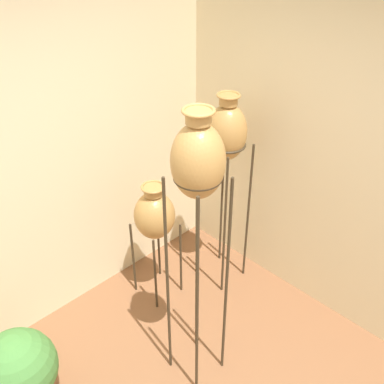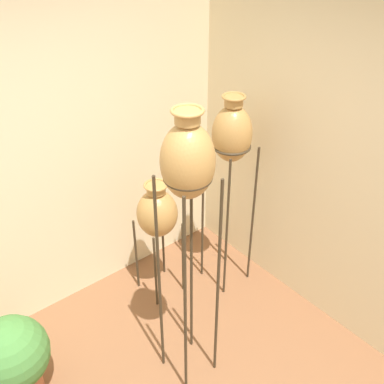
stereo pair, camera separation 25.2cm
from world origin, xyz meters
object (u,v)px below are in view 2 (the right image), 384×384
(vase_stand_tall, at_px, (188,168))
(potted_plant, at_px, (12,358))
(vase_stand_medium, at_px, (232,137))
(vase_stand_short, at_px, (157,214))

(vase_stand_tall, bearing_deg, potted_plant, 151.04)
(vase_stand_medium, bearing_deg, potted_plant, 178.89)
(vase_stand_tall, distance_m, vase_stand_short, 1.21)
(potted_plant, bearing_deg, vase_stand_tall, -28.96)
(vase_stand_short, bearing_deg, potted_plant, -171.14)
(vase_stand_tall, xyz_separation_m, vase_stand_short, (0.31, 0.78, -0.87))
(vase_stand_medium, bearing_deg, vase_stand_short, 155.64)
(vase_stand_tall, height_order, vase_stand_short, vase_stand_tall)
(vase_stand_short, bearing_deg, vase_stand_medium, -24.36)
(vase_stand_medium, distance_m, potted_plant, 2.15)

